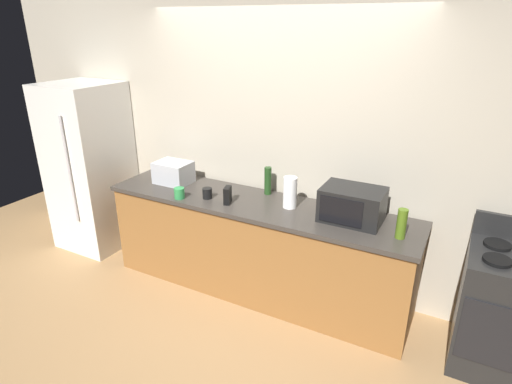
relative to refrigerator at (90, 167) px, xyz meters
name	(u,v)px	position (x,y,z in m)	size (l,w,h in m)	color
ground_plane	(235,312)	(2.05, -0.40, -0.90)	(8.00, 8.00, 0.00)	#A87F51
back_wall	(277,142)	(2.05, 0.41, 0.45)	(6.40, 0.10, 2.70)	#B2A893
counter_run	(256,247)	(2.05, 0.00, -0.45)	(2.84, 0.64, 0.90)	brown
refrigerator	(90,167)	(0.00, 0.00, 0.00)	(0.72, 0.73, 1.80)	white
stove_range	(504,312)	(4.05, 0.00, -0.44)	(0.60, 0.61, 1.08)	black
microwave	(352,205)	(2.88, 0.05, 0.13)	(0.48, 0.35, 0.27)	black
toaster_oven	(173,172)	(1.10, 0.06, 0.10)	(0.34, 0.26, 0.21)	#B7BABF
paper_towel_roll	(290,192)	(2.35, 0.05, 0.13)	(0.12, 0.12, 0.27)	white
cordless_phone	(228,195)	(1.84, -0.13, 0.07)	(0.05, 0.11, 0.15)	black
bottle_wine	(268,181)	(2.05, 0.23, 0.13)	(0.07, 0.07, 0.26)	#1E3F19
bottle_olive_oil	(402,224)	(3.29, -0.08, 0.11)	(0.07, 0.07, 0.23)	#4C6B19
mug_green	(179,193)	(1.40, -0.24, 0.05)	(0.09, 0.09, 0.10)	#2D8C47
mug_black	(207,193)	(1.62, -0.12, 0.05)	(0.09, 0.09, 0.10)	black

